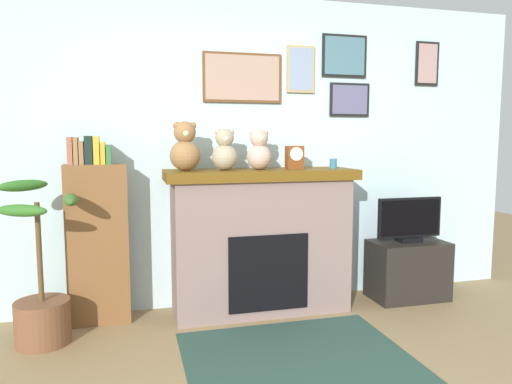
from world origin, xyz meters
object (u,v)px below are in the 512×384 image
Objects in this scene: potted_plant at (42,300)px; television at (409,220)px; tv_stand at (408,270)px; teddy_bear_brown at (225,152)px; fireplace at (260,240)px; mantel_clock at (294,157)px; teddy_bear_grey at (185,149)px; candle_jar at (333,163)px; bookshelf at (97,239)px; teddy_bear_cream at (259,151)px.

potted_plant reaches higher than television.
teddy_bear_brown is at bearing 178.70° from tv_stand.
fireplace is at bearing 177.64° from tv_stand.
mantel_clock is 0.50× the size of teddy_bear_grey.
candle_jar is at bearing 0.24° from mantel_clock.
bookshelf is at bearing 177.99° from fireplace.
teddy_bear_brown is at bearing 0.01° from teddy_bear_grey.
candle_jar reaches higher than fireplace.
teddy_bear_grey is (-1.95, 0.04, 0.64)m from television.
bookshelf is 2.65m from tv_stand.
candle_jar reaches higher than television.
tv_stand is (2.62, -0.10, -0.41)m from bookshelf.
teddy_bear_grey is (-0.61, -0.02, 0.75)m from fireplace.
potted_plant is 1.92m from teddy_bear_cream.
television is (0.00, -0.00, 0.45)m from tv_stand.
television is at bearing -2.03° from mantel_clock.
fireplace is 1.28m from bookshelf.
bookshelf is 1.18m from teddy_bear_brown.
fireplace is 0.88m from candle_jar.
teddy_bear_brown reaches higher than teddy_bear_cream.
tv_stand is 2.01× the size of teddy_bear_brown.
tv_stand is 1.08× the size of television.
teddy_bear_grey reaches higher than fireplace.
teddy_bear_grey reaches higher than mantel_clock.
bookshelf is 1.27× the size of potted_plant.
bookshelf is 1.98m from candle_jar.
mantel_clock is at bearing 178.05° from tv_stand.
teddy_bear_grey is (-0.89, 0.00, 0.08)m from mantel_clock.
tv_stand is (1.35, -0.06, -0.33)m from fireplace.
potted_plant is 3.47× the size of teddy_bear_brown.
television is (2.62, -0.10, 0.04)m from bookshelf.
teddy_bear_cream is (0.59, 0.00, -0.03)m from teddy_bear_grey.
teddy_bear_grey is at bearing -5.37° from bookshelf.
teddy_bear_brown is 0.28m from teddy_bear_cream.
television is at bearing 3.53° from potted_plant.
bookshelf is 0.58m from potted_plant.
fireplace reaches higher than tv_stand.
teddy_bear_brown is at bearing 179.90° from mantel_clock.
potted_plant is (-0.36, -0.29, -0.36)m from bookshelf.
fireplace is at bearing 176.14° from mantel_clock.
teddy_bear_cream is (-0.30, 0.00, 0.05)m from mantel_clock.
potted_plant is 6.01× the size of mantel_clock.
potted_plant is at bearing -170.55° from teddy_bear_brown.
candle_jar is 0.43× the size of mantel_clock.
candle_jar is (0.63, -0.02, 0.62)m from fireplace.
teddy_bear_brown is at bearing -179.97° from candle_jar.
teddy_bear_brown is 1.01× the size of teddy_bear_cream.
potted_plant is 2.45m from candle_jar.
candle_jar reaches higher than potted_plant.
teddy_bear_grey is (0.67, -0.06, 0.68)m from bookshelf.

